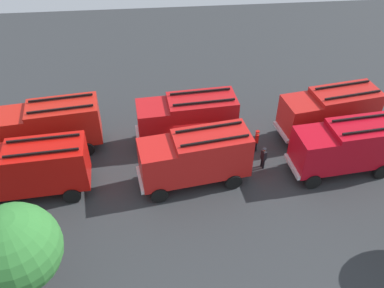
{
  "coord_description": "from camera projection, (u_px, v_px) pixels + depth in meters",
  "views": [
    {
      "loc": [
        2.1,
        21.66,
        19.49
      ],
      "look_at": [
        0.0,
        0.0,
        1.4
      ],
      "focal_mm": 38.43,
      "sensor_mm": 36.0,
      "label": 1
    }
  ],
  "objects": [
    {
      "name": "tree_1",
      "position": [
        15.0,
        249.0,
        18.12
      ],
      "size": [
        4.15,
        4.15,
        6.43
      ],
      "color": "brown",
      "rests_on": "ground"
    },
    {
      "name": "fire_truck_3",
      "position": [
        347.0,
        146.0,
        26.98
      ],
      "size": [
        7.41,
        3.34,
        3.88
      ],
      "rotation": [
        0.0,
        0.0,
        0.1
      ],
      "color": "red",
      "rests_on": "ground"
    },
    {
      "name": "ground_plane",
      "position": [
        192.0,
        159.0,
        29.19
      ],
      "size": [
        56.86,
        56.86,
        0.0
      ],
      "primitive_type": "plane",
      "color": "#2D3033"
    },
    {
      "name": "fire_truck_0",
      "position": [
        329.0,
        111.0,
        30.01
      ],
      "size": [
        7.5,
        3.67,
        3.88
      ],
      "rotation": [
        0.0,
        0.0,
        0.16
      ],
      "color": "red",
      "rests_on": "ground"
    },
    {
      "name": "fire_truck_5",
      "position": [
        31.0,
        168.0,
        25.34
      ],
      "size": [
        7.37,
        3.2,
        3.88
      ],
      "rotation": [
        0.0,
        0.0,
        0.08
      ],
      "color": "red",
      "rests_on": "ground"
    },
    {
      "name": "firefighter_1",
      "position": [
        257.0,
        140.0,
        29.34
      ],
      "size": [
        0.34,
        0.47,
        1.74
      ],
      "rotation": [
        0.0,
        0.0,
        6.02
      ],
      "color": "black",
      "rests_on": "ground"
    },
    {
      "name": "firefighter_4",
      "position": [
        185.0,
        108.0,
        32.45
      ],
      "size": [
        0.39,
        0.48,
        1.67
      ],
      "rotation": [
        0.0,
        0.0,
        3.58
      ],
      "color": "black",
      "rests_on": "ground"
    },
    {
      "name": "fire_truck_1",
      "position": [
        187.0,
        118.0,
        29.39
      ],
      "size": [
        7.37,
        3.21,
        3.88
      ],
      "rotation": [
        0.0,
        0.0,
        0.08
      ],
      "color": "red",
      "rests_on": "ground"
    },
    {
      "name": "fire_truck_4",
      "position": [
        195.0,
        157.0,
        26.15
      ],
      "size": [
        7.48,
        3.61,
        3.88
      ],
      "rotation": [
        0.0,
        0.0,
        0.15
      ],
      "color": "red",
      "rests_on": "ground"
    },
    {
      "name": "fire_truck_2",
      "position": [
        50.0,
        125.0,
        28.73
      ],
      "size": [
        7.44,
        3.45,
        3.88
      ],
      "rotation": [
        0.0,
        0.0,
        0.12
      ],
      "color": "red",
      "rests_on": "ground"
    },
    {
      "name": "firefighter_3",
      "position": [
        264.0,
        157.0,
        27.96
      ],
      "size": [
        0.36,
        0.47,
        1.68
      ],
      "rotation": [
        0.0,
        0.0,
        0.31
      ],
      "color": "black",
      "rests_on": "ground"
    }
  ]
}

